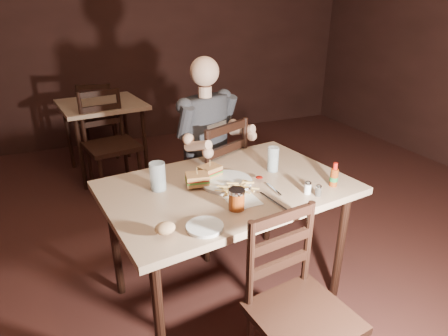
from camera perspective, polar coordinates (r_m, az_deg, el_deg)
name	(u,v)px	position (r m, az deg, el deg)	size (l,w,h in m)	color
room_shell	(278,75)	(1.75, 8.16, 13.87)	(7.00, 7.00, 7.00)	black
main_table	(227,196)	(2.12, 0.53, -4.26)	(1.44, 1.06, 0.77)	tan
bg_table	(102,111)	(4.11, -18.08, 8.24)	(0.90, 0.90, 0.77)	tan
chair_far	(206,183)	(2.74, -2.78, -2.30)	(0.45, 0.50, 0.99)	black
chair_near	(303,317)	(1.79, 12.01, -21.33)	(0.40, 0.44, 0.88)	black
bg_chair_far	(99,119)	(4.70, -18.49, 7.07)	(0.41, 0.45, 0.90)	black
bg_chair_near	(112,146)	(3.64, -16.73, 3.28)	(0.45, 0.49, 0.97)	black
diner	(209,124)	(2.54, -2.24, 6.70)	(0.51, 0.40, 0.88)	#303135
dinner_plate	(226,182)	(2.09, 0.34, -2.22)	(0.28, 0.28, 0.02)	white
sandwich_left	(197,176)	(2.04, -4.13, -1.16)	(0.12, 0.10, 0.10)	tan
sandwich_right	(210,168)	(2.13, -2.15, 0.02)	(0.11, 0.09, 0.10)	tan
fries_pile	(237,187)	(1.98, 1.96, -2.88)	(0.25, 0.17, 0.04)	#EDBF6C
ketchup_dollop	(259,177)	(2.13, 5.39, -1.43)	(0.04, 0.04, 0.01)	maroon
glass_left	(158,176)	(2.03, -10.06, -1.27)	(0.08, 0.08, 0.15)	silver
glass_right	(273,159)	(2.25, 7.48, 1.34)	(0.07, 0.07, 0.15)	silver
hot_sauce	(334,175)	(2.13, 16.46, -0.96)	(0.04, 0.04, 0.14)	maroon
salt_shaker	(308,188)	(2.02, 12.63, -2.97)	(0.04, 0.04, 0.07)	white
pepper_shaker	(318,191)	(2.01, 14.18, -3.36)	(0.03, 0.03, 0.06)	#38332D
syrup_dispenser	(237,199)	(1.82, 1.94, -4.79)	(0.08, 0.08, 0.11)	maroon
napkin	(243,201)	(1.92, 2.95, -5.03)	(0.16, 0.15, 0.00)	white
knife	(274,202)	(1.91, 7.56, -5.09)	(0.01, 0.23, 0.01)	silver
fork	(274,189)	(2.04, 7.60, -3.21)	(0.01, 0.16, 0.00)	silver
side_plate	(205,228)	(1.69, -2.93, -9.06)	(0.16, 0.16, 0.01)	white
bread_roll	(165,228)	(1.64, -8.97, -9.05)	(0.09, 0.07, 0.05)	tan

